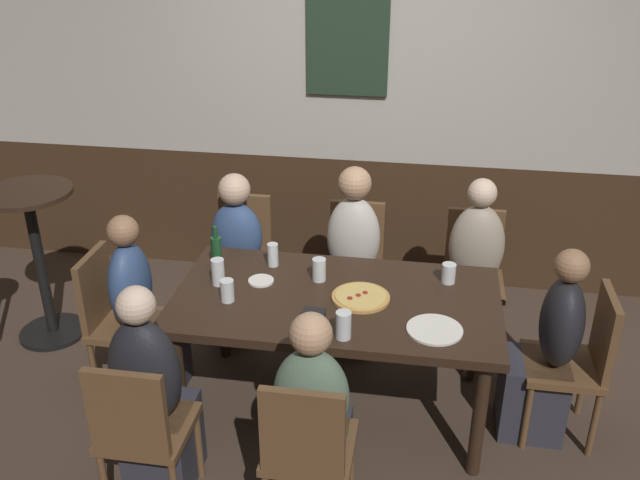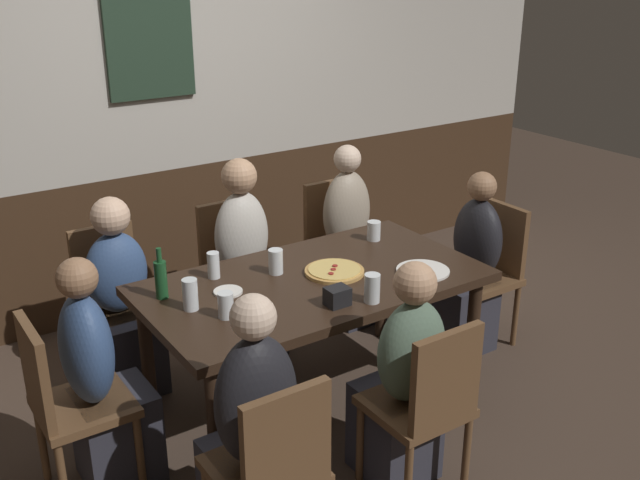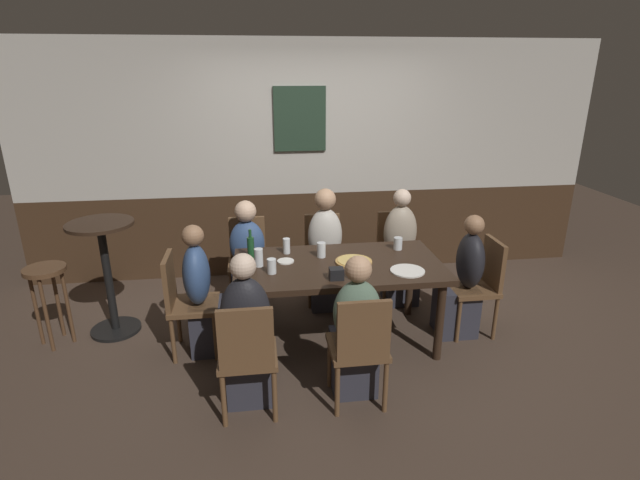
% 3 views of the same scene
% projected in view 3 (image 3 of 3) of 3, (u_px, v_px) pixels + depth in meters
% --- Properties ---
extents(ground_plane, '(12.00, 12.00, 0.00)m').
position_uv_depth(ground_plane, '(337.00, 340.00, 4.36)').
color(ground_plane, '#423328').
extents(wall_back, '(6.40, 0.13, 2.60)m').
position_uv_depth(wall_back, '(314.00, 161.00, 5.47)').
color(wall_back, '#3D2819').
rests_on(wall_back, ground_plane).
extents(dining_table, '(1.75, 0.95, 0.74)m').
position_uv_depth(dining_table, '(338.00, 272.00, 4.14)').
color(dining_table, black).
rests_on(dining_table, ground_plane).
extents(chair_mid_near, '(0.40, 0.40, 0.88)m').
position_uv_depth(chair_mid_near, '(360.00, 345.00, 3.36)').
color(chair_mid_near, brown).
rests_on(chair_mid_near, ground_plane).
extents(chair_left_near, '(0.40, 0.40, 0.88)m').
position_uv_depth(chair_left_near, '(247.00, 353.00, 3.27)').
color(chair_left_near, brown).
rests_on(chair_left_near, ground_plane).
extents(chair_right_far, '(0.40, 0.40, 0.88)m').
position_uv_depth(chair_right_far, '(396.00, 249.00, 5.13)').
color(chair_right_far, brown).
rests_on(chair_right_far, ground_plane).
extents(chair_head_west, '(0.40, 0.40, 0.88)m').
position_uv_depth(chair_head_west, '(184.00, 299.00, 4.03)').
color(chair_head_west, brown).
rests_on(chair_head_west, ground_plane).
extents(chair_left_far, '(0.40, 0.40, 0.88)m').
position_uv_depth(chair_left_far, '(248.00, 256.00, 4.93)').
color(chair_left_far, brown).
rests_on(chair_left_far, ground_plane).
extents(chair_head_east, '(0.40, 0.40, 0.88)m').
position_uv_depth(chair_head_east, '(480.00, 281.00, 4.36)').
color(chair_head_east, brown).
rests_on(chair_head_east, ground_plane).
extents(chair_mid_far, '(0.40, 0.40, 0.88)m').
position_uv_depth(chair_mid_far, '(323.00, 253.00, 5.03)').
color(chair_mid_far, brown).
rests_on(chair_mid_far, ground_plane).
extents(person_mid_near, '(0.34, 0.37, 1.11)m').
position_uv_depth(person_mid_near, '(355.00, 337.00, 3.53)').
color(person_mid_near, '#2D2D38').
rests_on(person_mid_near, ground_plane).
extents(person_left_near, '(0.34, 0.37, 1.17)m').
position_uv_depth(person_left_near, '(247.00, 342.00, 3.42)').
color(person_left_near, '#2D2D38').
rests_on(person_left_near, ground_plane).
extents(person_right_far, '(0.34, 0.37, 1.17)m').
position_uv_depth(person_right_far, '(400.00, 255.00, 4.98)').
color(person_right_far, '#2D2D38').
rests_on(person_right_far, ground_plane).
extents(person_head_west, '(0.37, 0.34, 1.13)m').
position_uv_depth(person_head_west, '(205.00, 300.00, 4.06)').
color(person_head_west, '#2D2D38').
rests_on(person_head_west, ground_plane).
extents(person_left_far, '(0.34, 0.37, 1.11)m').
position_uv_depth(person_left_far, '(248.00, 265.00, 4.79)').
color(person_left_far, '#2D2D38').
rests_on(person_left_far, ground_plane).
extents(person_head_east, '(0.37, 0.34, 1.12)m').
position_uv_depth(person_head_east, '(462.00, 285.00, 4.35)').
color(person_head_east, '#2D2D38').
rests_on(person_head_east, ground_plane).
extents(person_mid_far, '(0.34, 0.37, 1.20)m').
position_uv_depth(person_mid_far, '(326.00, 257.00, 4.87)').
color(person_mid_far, '#2D2D38').
rests_on(person_mid_far, ground_plane).
extents(pizza, '(0.31, 0.31, 0.03)m').
position_uv_depth(pizza, '(354.00, 261.00, 4.13)').
color(pizza, tan).
rests_on(pizza, dining_table).
extents(pint_glass_pale, '(0.08, 0.08, 0.13)m').
position_uv_depth(pint_glass_pale, '(321.00, 250.00, 4.24)').
color(pint_glass_pale, silver).
rests_on(pint_glass_pale, dining_table).
extents(pint_glass_amber, '(0.08, 0.08, 0.14)m').
position_uv_depth(pint_glass_amber, '(358.00, 274.00, 3.75)').
color(pint_glass_amber, silver).
rests_on(pint_glass_amber, dining_table).
extents(beer_glass_half, '(0.08, 0.08, 0.11)m').
position_uv_depth(beer_glass_half, '(398.00, 244.00, 4.42)').
color(beer_glass_half, silver).
rests_on(beer_glass_half, dining_table).
extents(highball_clear, '(0.06, 0.06, 0.14)m').
position_uv_depth(highball_clear, '(287.00, 247.00, 4.32)').
color(highball_clear, silver).
rests_on(highball_clear, dining_table).
extents(pint_glass_stout, '(0.07, 0.07, 0.15)m').
position_uv_depth(pint_glass_stout, '(259.00, 259.00, 4.04)').
color(pint_glass_stout, silver).
rests_on(pint_glass_stout, dining_table).
extents(tumbler_short, '(0.07, 0.07, 0.12)m').
position_uv_depth(tumbler_short, '(272.00, 267.00, 3.90)').
color(tumbler_short, silver).
rests_on(tumbler_short, dining_table).
extents(beer_bottle_green, '(0.06, 0.06, 0.26)m').
position_uv_depth(beer_bottle_green, '(251.00, 247.00, 4.20)').
color(beer_bottle_green, '#194723').
rests_on(beer_bottle_green, dining_table).
extents(plate_white_large, '(0.28, 0.28, 0.01)m').
position_uv_depth(plate_white_large, '(407.00, 271.00, 3.95)').
color(plate_white_large, white).
rests_on(plate_white_large, dining_table).
extents(plate_white_small, '(0.14, 0.14, 0.01)m').
position_uv_depth(plate_white_small, '(286.00, 261.00, 4.15)').
color(plate_white_small, white).
rests_on(plate_white_small, dining_table).
extents(condiment_caddy, '(0.11, 0.09, 0.09)m').
position_uv_depth(condiment_caddy, '(336.00, 274.00, 3.80)').
color(condiment_caddy, black).
rests_on(condiment_caddy, dining_table).
extents(side_bar_table, '(0.56, 0.56, 1.05)m').
position_uv_depth(side_bar_table, '(107.00, 269.00, 4.31)').
color(side_bar_table, black).
rests_on(side_bar_table, ground_plane).
extents(bar_stool, '(0.34, 0.34, 0.72)m').
position_uv_depth(bar_stool, '(47.00, 284.00, 4.13)').
color(bar_stool, '#513521').
rests_on(bar_stool, ground_plane).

